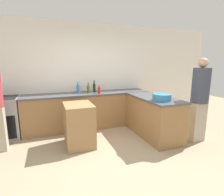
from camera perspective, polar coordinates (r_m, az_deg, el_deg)
name	(u,v)px	position (r m, az deg, el deg)	size (l,w,h in m)	color
ground_plane	(113,161)	(3.19, 0.45, -19.96)	(14.00, 14.00, 0.00)	tan
wall_back	(85,75)	(4.82, -8.74, 7.49)	(8.00, 0.06, 2.70)	white
counter_back	(89,110)	(4.63, -7.52, -3.87)	(3.22, 0.68, 0.91)	olive
counter_peninsula	(153,116)	(4.16, 13.29, -5.82)	(0.69, 1.52, 0.91)	olive
range_oven	(2,118)	(4.63, -32.16, -5.49)	(0.72, 0.66, 0.92)	#99999E
island_table	(79,125)	(3.65, -10.75, -8.58)	(0.55, 0.71, 0.86)	#997047
mixing_bowl	(162,97)	(3.68, 15.97, 0.24)	(0.38, 0.38, 0.14)	teal
wine_bottle_dark	(94,88)	(4.61, -5.83, 3.42)	(0.07, 0.07, 0.31)	black
vinegar_bottle_clear	(80,89)	(4.65, -10.28, 3.05)	(0.08, 0.08, 0.24)	silver
hot_sauce_bottle	(99,90)	(4.39, -4.21, 2.58)	(0.07, 0.07, 0.21)	red
water_bottle_blue	(78,89)	(4.48, -10.99, 2.97)	(0.07, 0.07, 0.29)	#386BB7
olive_oil_bottle	(88,89)	(4.49, -7.75, 2.96)	(0.07, 0.07, 0.26)	#475B1E
person_at_peninsula	(200,97)	(4.08, 26.71, 0.22)	(0.35, 0.35, 1.77)	#ADA38E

